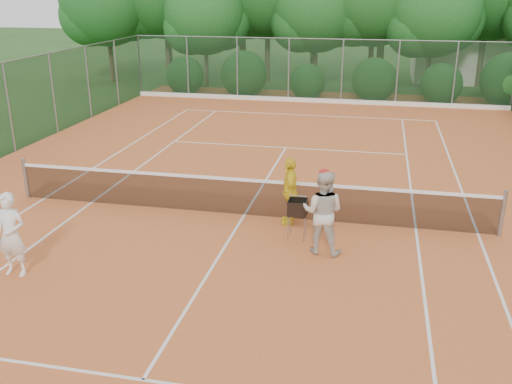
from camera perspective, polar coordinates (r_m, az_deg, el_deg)
ground at (r=14.10m, az=-1.19°, el=-2.42°), size 120.00×120.00×0.00m
clay_court at (r=14.09m, az=-1.19°, el=-2.38°), size 18.00×36.00×0.02m
club_building at (r=37.38m, az=21.77°, el=12.61°), size 8.00×5.00×3.00m
tennis_net at (r=13.90m, az=-1.20°, el=-0.39°), size 11.97×0.10×1.10m
player_white at (r=11.93m, az=-23.29°, el=-3.95°), size 0.62×0.41×1.68m
player_center_grp at (r=11.93m, az=6.70°, el=-1.98°), size 0.97×0.80×1.85m
player_yellow at (r=13.40m, az=3.41°, el=0.11°), size 0.55×1.00×1.61m
ball_hopper at (r=12.59m, az=4.19°, el=-1.62°), size 0.40×0.40×0.92m
stray_ball_a at (r=23.60m, az=-5.01°, el=6.84°), size 0.07×0.07×0.07m
stray_ball_b at (r=24.58m, az=8.16°, el=7.24°), size 0.07×0.07×0.07m
stray_ball_c at (r=24.95m, az=16.89°, el=6.78°), size 0.07×0.07×0.07m
court_markings at (r=14.09m, az=-1.19°, el=-2.33°), size 11.03×23.83×0.01m
fence_back at (r=28.12m, az=5.93°, el=11.96°), size 18.07×0.07×3.00m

